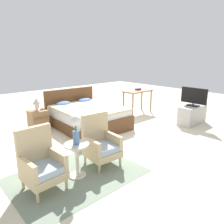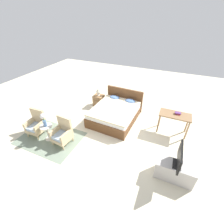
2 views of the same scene
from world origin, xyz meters
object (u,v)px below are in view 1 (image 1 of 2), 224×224
object	(u,v)px
vanity_desk	(138,94)
tv_stand	(192,115)
bed	(87,116)
table_lamp	(37,103)
side_table	(77,156)
armchair_by_window_left	(41,164)
tv_flatscreen	(194,97)
nightstand	(38,120)
book_stack	(138,89)
flower_vase	(76,126)
armchair_by_window_right	(100,144)

from	to	relation	value
vanity_desk	tv_stand	bearing A→B (deg)	-83.38
bed	table_lamp	size ratio (longest dim) A/B	6.32
side_table	tv_stand	size ratio (longest dim) A/B	0.60
armchair_by_window_left	tv_flatscreen	distance (m)	4.63
side_table	nightstand	bearing A→B (deg)	78.70
tv_stand	tv_flatscreen	size ratio (longest dim) A/B	1.26
tv_flatscreen	nightstand	bearing A→B (deg)	144.36
nightstand	bed	bearing A→B (deg)	-30.72
book_stack	flower_vase	bearing A→B (deg)	-151.49
armchair_by_window_left	vanity_desk	xyz separation A→B (m)	(4.39, 1.97, 0.28)
table_lamp	tv_stand	bearing A→B (deg)	-35.66
bed	armchair_by_window_right	distance (m)	2.21
table_lamp	vanity_desk	distance (m)	3.35
armchair_by_window_right	table_lamp	bearing A→B (deg)	90.68
nightstand	tv_flatscreen	xyz separation A→B (m)	(3.51, -2.52, 0.54)
table_lamp	tv_stand	distance (m)	4.35
bed	tv_stand	xyz separation A→B (m)	(2.39, -1.86, -0.03)
flower_vase	nightstand	bearing A→B (deg)	78.70
tv_stand	bed	bearing A→B (deg)	142.23
bed	tv_flatscreen	world-z (taller)	tv_flatscreen
book_stack	tv_stand	bearing A→B (deg)	-85.49
armchair_by_window_left	side_table	size ratio (longest dim) A/B	1.60
tv_flatscreen	armchair_by_window_left	bearing A→B (deg)	-179.12
bed	armchair_by_window_right	bearing A→B (deg)	-119.39
bed	tv_stand	distance (m)	3.03
armchair_by_window_left	flower_vase	distance (m)	0.75
book_stack	armchair_by_window_right	bearing A→B (deg)	-148.71
bed	book_stack	distance (m)	2.30
armchair_by_window_left	book_stack	size ratio (longest dim) A/B	4.48
armchair_by_window_right	bed	bearing A→B (deg)	60.61
nightstand	vanity_desk	distance (m)	3.37
side_table	flower_vase	world-z (taller)	flower_vase
flower_vase	vanity_desk	size ratio (longest dim) A/B	0.46
side_table	book_stack	xyz separation A→B (m)	(3.89, 2.11, 0.45)
vanity_desk	nightstand	bearing A→B (deg)	169.35
armchair_by_window_right	tv_flatscreen	bearing A→B (deg)	1.17
bed	nightstand	bearing A→B (deg)	149.28
armchair_by_window_left	armchair_by_window_right	bearing A→B (deg)	-0.01
armchair_by_window_left	nightstand	xyz separation A→B (m)	(1.10, 2.59, -0.12)
nightstand	tv_flatscreen	size ratio (longest dim) A/B	0.69
nightstand	book_stack	bearing A→B (deg)	-9.60
nightstand	table_lamp	bearing A→B (deg)	90.00
bed	armchair_by_window_right	size ratio (longest dim) A/B	2.27
armchair_by_window_left	side_table	distance (m)	0.57
table_lamp	side_table	bearing A→B (deg)	-101.30
flower_vase	armchair_by_window_right	bearing A→B (deg)	9.31
table_lamp	bed	bearing A→B (deg)	-30.75
bed	table_lamp	distance (m)	1.37
tv_stand	vanity_desk	bearing A→B (deg)	96.62
table_lamp	tv_stand	size ratio (longest dim) A/B	0.34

